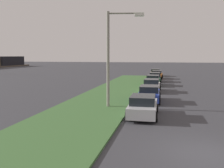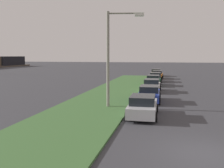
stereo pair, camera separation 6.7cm
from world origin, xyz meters
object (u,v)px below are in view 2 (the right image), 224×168
object	(u,v)px
parked_car_yellow	(156,73)
parked_car_black	(155,77)
parked_car_green	(153,80)
parked_car_blue	(149,94)
parked_car_orange	(157,75)
parked_car_silver	(143,106)
parked_car_white	(152,85)
streetlight	(112,52)

from	to	relation	value
parked_car_yellow	parked_car_black	bearing A→B (deg)	-176.02
parked_car_green	parked_car_yellow	distance (m)	16.38
parked_car_blue	parked_car_yellow	bearing A→B (deg)	0.06
parked_car_green	parked_car_orange	xyz separation A→B (m)	(10.62, -0.16, 0.00)
parked_car_silver	parked_car_yellow	xyz separation A→B (m)	(34.60, 0.45, 0.00)
parked_car_silver	parked_car_yellow	world-z (taller)	same
parked_car_white	parked_car_green	distance (m)	6.04
parked_car_black	parked_car_green	bearing A→B (deg)	178.30
parked_car_white	parked_car_green	size ratio (longest dim) A/B	0.99
parked_car_orange	parked_car_yellow	size ratio (longest dim) A/B	1.00
parked_car_orange	parked_car_blue	bearing A→B (deg)	-177.59
parked_car_yellow	parked_car_green	bearing A→B (deg)	-176.71
parked_car_silver	parked_car_black	world-z (taller)	same
parked_car_orange	streetlight	bearing A→B (deg)	176.58
parked_car_yellow	streetlight	bearing A→B (deg)	178.55
parked_car_silver	parked_car_green	distance (m)	18.23
parked_car_blue	parked_car_black	size ratio (longest dim) A/B	1.00
parked_car_blue	parked_car_green	xyz separation A→B (m)	(12.56, 0.26, 0.00)
parked_car_blue	parked_car_white	distance (m)	6.52
parked_car_blue	parked_car_black	distance (m)	17.85
parked_car_black	parked_car_yellow	xyz separation A→B (m)	(11.09, 0.30, 0.00)
parked_car_white	streetlight	size ratio (longest dim) A/B	0.58
parked_car_white	parked_car_black	bearing A→B (deg)	0.91
parked_car_blue	parked_car_yellow	size ratio (longest dim) A/B	0.99
parked_car_green	parked_car_yellow	world-z (taller)	same
parked_car_silver	parked_car_yellow	size ratio (longest dim) A/B	0.99
parked_car_white	parked_car_yellow	size ratio (longest dim) A/B	0.99
parked_car_blue	parked_car_orange	world-z (taller)	same
parked_car_silver	parked_car_black	distance (m)	23.51
parked_car_orange	parked_car_white	bearing A→B (deg)	-177.97
parked_car_black	parked_car_blue	bearing A→B (deg)	179.52
parked_car_silver	parked_car_yellow	bearing A→B (deg)	0.06
parked_car_white	parked_car_orange	size ratio (longest dim) A/B	0.99
parked_car_green	streetlight	size ratio (longest dim) A/B	0.58
parked_car_orange	parked_car_silver	bearing A→B (deg)	-177.76
parked_car_white	parked_car_yellow	distance (m)	22.42
parked_car_white	parked_car_green	bearing A→B (deg)	1.71
parked_car_green	streetlight	world-z (taller)	streetlight
streetlight	parked_car_yellow	bearing A→B (deg)	-3.86
parked_car_silver	parked_car_green	world-z (taller)	same
parked_car_black	parked_car_orange	size ratio (longest dim) A/B	0.99
parked_car_orange	parked_car_yellow	distance (m)	5.77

